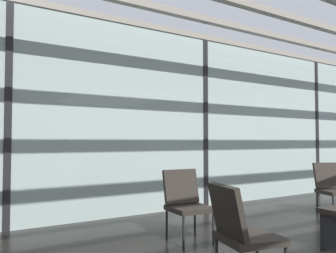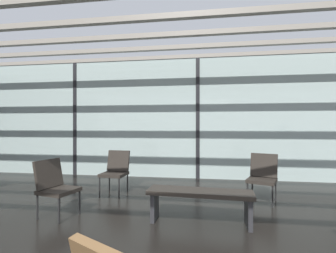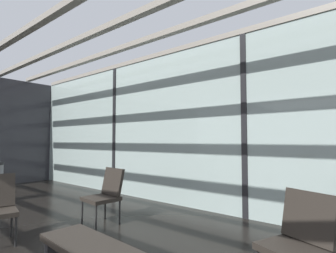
# 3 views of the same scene
# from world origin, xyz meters

# --- Properties ---
(glass_curtain_wall) EXTENTS (14.00, 0.08, 3.21)m
(glass_curtain_wall) POSITION_xyz_m (0.00, 5.20, 1.60)
(glass_curtain_wall) COLOR #A3B7B2
(glass_curtain_wall) RESTS_ON ground
(window_mullion_0) EXTENTS (0.10, 0.12, 3.21)m
(window_mullion_0) POSITION_xyz_m (-3.50, 5.20, 1.60)
(window_mullion_0) COLOR black
(window_mullion_0) RESTS_ON ground
(window_mullion_1) EXTENTS (0.10, 0.12, 3.21)m
(window_mullion_1) POSITION_xyz_m (0.00, 5.20, 1.60)
(window_mullion_1) COLOR black
(window_mullion_1) RESTS_ON ground
(lounge_chair_1) EXTENTS (0.52, 0.56, 0.87)m
(lounge_chair_1) POSITION_xyz_m (-1.65, 3.51, 0.49)
(lounge_chair_1) COLOR #28231E
(lounge_chair_1) RESTS_ON ground
(lounge_chair_5) EXTENTS (0.64, 0.67, 0.87)m
(lounge_chair_5) POSITION_xyz_m (1.25, 3.35, 0.49)
(lounge_chair_5) COLOR #28231E
(lounge_chair_5) RESTS_ON ground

